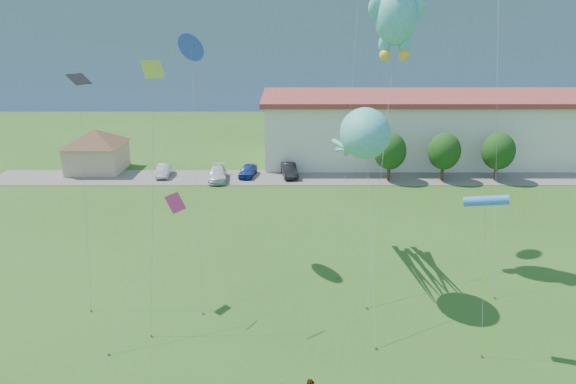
{
  "coord_description": "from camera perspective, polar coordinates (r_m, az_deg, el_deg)",
  "views": [
    {
      "loc": [
        -1.33,
        -21.14,
        17.1
      ],
      "look_at": [
        -1.31,
        8.0,
        7.34
      ],
      "focal_mm": 32.0,
      "sensor_mm": 36.0,
      "label": 1
    }
  ],
  "objects": [
    {
      "name": "parked_car_black",
      "position": [
        58.93,
        0.12,
        2.45
      ],
      "size": [
        2.14,
        4.62,
        1.47
      ],
      "primitive_type": "imported",
      "rotation": [
        0.0,
        0.0,
        0.14
      ],
      "color": "black",
      "rests_on": "parking_strip"
    },
    {
      "name": "warehouse",
      "position": [
        71.83,
        22.48,
        6.71
      ],
      "size": [
        61.0,
        15.0,
        8.2
      ],
      "color": "beige",
      "rests_on": "ground"
    },
    {
      "name": "small_kite_black",
      "position": [
        33.72,
        -22.06,
        8.63
      ],
      "size": [
        1.29,
        4.32,
        14.2
      ],
      "color": "black",
      "rests_on": "ground"
    },
    {
      "name": "parking_strip",
      "position": [
        58.7,
        1.25,
        1.61
      ],
      "size": [
        70.0,
        6.0,
        0.06
      ],
      "primitive_type": "cube",
      "color": "#59544C",
      "rests_on": "ground"
    },
    {
      "name": "small_kite_pink",
      "position": [
        30.31,
        -13.04,
        -2.67
      ],
      "size": [
        3.83,
        5.29,
        7.51
      ],
      "color": "#E8336B",
      "rests_on": "ground"
    },
    {
      "name": "tree_mid",
      "position": [
        59.41,
        16.97,
        4.36
      ],
      "size": [
        3.6,
        3.6,
        5.47
      ],
      "color": "#3F2B19",
      "rests_on": "ground"
    },
    {
      "name": "octopus_kite",
      "position": [
        33.23,
        8.16,
        5.65
      ],
      "size": [
        3.1,
        14.33,
        12.14
      ],
      "color": "teal",
      "rests_on": "ground"
    },
    {
      "name": "ground",
      "position": [
        27.23,
        2.95,
        -20.42
      ],
      "size": [
        160.0,
        160.0,
        0.0
      ],
      "primitive_type": "plane",
      "color": "#2E5116",
      "rests_on": "ground"
    },
    {
      "name": "teddy_bear_kite",
      "position": [
        37.71,
        11.96,
        19.07
      ],
      "size": [
        4.48,
        10.24,
        20.64
      ],
      "color": "teal",
      "rests_on": "ground"
    },
    {
      "name": "small_kite_blue",
      "position": [
        37.12,
        -10.69,
        14.91
      ],
      "size": [
        2.41,
        9.98,
        16.01
      ],
      "color": "#2A3FEF",
      "rests_on": "ground"
    },
    {
      "name": "small_kite_yellow",
      "position": [
        29.66,
        -14.79,
        9.43
      ],
      "size": [
        1.29,
        4.49,
        14.99
      ],
      "color": "#A4C22D",
      "rests_on": "ground"
    },
    {
      "name": "tree_near",
      "position": [
        57.94,
        11.27,
        4.47
      ],
      "size": [
        3.6,
        3.6,
        5.47
      ],
      "color": "#3F2B19",
      "rests_on": "ground"
    },
    {
      "name": "small_kite_cyan",
      "position": [
        28.16,
        21.12,
        -1.04
      ],
      "size": [
        0.51,
        2.75,
        8.77
      ],
      "color": "#317BDD",
      "rests_on": "ground"
    },
    {
      "name": "pavilion",
      "position": [
        64.89,
        -20.57,
        4.8
      ],
      "size": [
        9.2,
        9.2,
        5.0
      ],
      "color": "tan",
      "rests_on": "ground"
    },
    {
      "name": "hill_ridge",
      "position": [
        141.23,
        0.52,
        16.65
      ],
      "size": [
        160.0,
        50.0,
        25.0
      ],
      "primitive_type": "cube",
      "color": "gray",
      "rests_on": "ground"
    },
    {
      "name": "parked_car_blue",
      "position": [
        59.21,
        -4.48,
        2.42
      ],
      "size": [
        2.22,
        4.18,
        1.35
      ],
      "primitive_type": "imported",
      "rotation": [
        0.0,
        0.0,
        -0.16
      ],
      "color": "navy",
      "rests_on": "parking_strip"
    },
    {
      "name": "tree_far",
      "position": [
        61.43,
        22.34,
        4.22
      ],
      "size": [
        3.6,
        3.6,
        5.47
      ],
      "color": "#3F2B19",
      "rests_on": "ground"
    },
    {
      "name": "parked_car_white",
      "position": [
        58.12,
        -7.85,
        2.02
      ],
      "size": [
        2.42,
        5.05,
        1.42
      ],
      "primitive_type": "imported",
      "rotation": [
        0.0,
        0.0,
        0.09
      ],
      "color": "silver",
      "rests_on": "parking_strip"
    },
    {
      "name": "parked_car_silver",
      "position": [
        60.78,
        -13.66,
        2.35
      ],
      "size": [
        1.7,
        4.08,
        1.31
      ],
      "primitive_type": "imported",
      "rotation": [
        0.0,
        0.0,
        0.08
      ],
      "color": "#B3B2B9",
      "rests_on": "parking_strip"
    }
  ]
}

